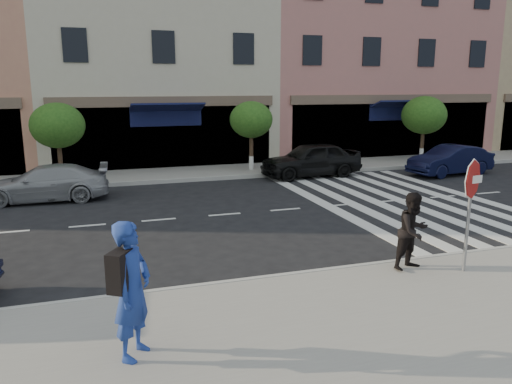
% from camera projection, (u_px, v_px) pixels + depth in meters
% --- Properties ---
extents(ground, '(120.00, 120.00, 0.00)m').
position_uv_depth(ground, '(268.00, 257.00, 11.57)').
color(ground, black).
rests_on(ground, ground).
extents(sidewalk_near, '(60.00, 4.50, 0.15)m').
position_uv_depth(sidewalk_near, '(344.00, 327.00, 8.07)').
color(sidewalk_near, gray).
rests_on(sidewalk_near, ground).
extents(sidewalk_far, '(60.00, 3.00, 0.15)m').
position_uv_depth(sidewalk_far, '(185.00, 174.00, 21.78)').
color(sidewalk_far, gray).
rests_on(sidewalk_far, ground).
extents(building_centre, '(11.00, 9.00, 11.00)m').
position_uv_depth(building_centre, '(152.00, 53.00, 26.05)').
color(building_centre, beige).
rests_on(building_centre, ground).
extents(building_east_mid, '(13.00, 9.00, 13.00)m').
position_uv_depth(building_east_mid, '(357.00, 39.00, 29.46)').
color(building_east_mid, '#AB6C66').
rests_on(building_east_mid, ground).
extents(street_tree_wb, '(2.10, 2.10, 3.06)m').
position_uv_depth(street_tree_wb, '(57.00, 126.00, 19.61)').
color(street_tree_wb, '#473323').
rests_on(street_tree_wb, sidewalk_far).
extents(street_tree_c, '(1.90, 1.90, 3.04)m').
position_uv_depth(street_tree_c, '(251.00, 120.00, 22.01)').
color(street_tree_c, '#473323').
rests_on(street_tree_c, sidewalk_far).
extents(street_tree_ea, '(2.20, 2.20, 3.19)m').
position_uv_depth(street_tree_ea, '(424.00, 115.00, 24.73)').
color(street_tree_ea, '#473323').
rests_on(street_tree_ea, sidewalk_far).
extents(stop_sign, '(0.82, 0.16, 2.34)m').
position_uv_depth(stop_sign, '(472.00, 190.00, 9.91)').
color(stop_sign, gray).
rests_on(stop_sign, sidewalk_near).
extents(photographer, '(0.79, 0.86, 1.98)m').
position_uv_depth(photographer, '(132.00, 290.00, 6.88)').
color(photographer, navy).
rests_on(photographer, sidewalk_near).
extents(walker, '(0.92, 0.80, 1.62)m').
position_uv_depth(walker, '(413.00, 231.00, 10.26)').
color(walker, black).
rests_on(walker, sidewalk_near).
extents(car_far_left, '(4.28, 1.91, 1.22)m').
position_uv_depth(car_far_left, '(45.00, 183.00, 16.98)').
color(car_far_left, '#999A9F').
rests_on(car_far_left, ground).
extents(car_far_mid, '(4.46, 2.02, 1.49)m').
position_uv_depth(car_far_mid, '(311.00, 159.00, 21.43)').
color(car_far_mid, black).
rests_on(car_far_mid, ground).
extents(car_far_right, '(4.08, 1.88, 1.30)m').
position_uv_depth(car_far_right, '(450.00, 160.00, 21.87)').
color(car_far_right, black).
rests_on(car_far_right, ground).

